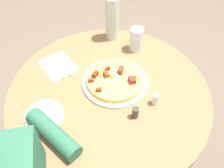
{
  "coord_description": "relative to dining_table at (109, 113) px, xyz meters",
  "views": [
    {
      "loc": [
        0.12,
        0.7,
        1.61
      ],
      "look_at": [
        -0.02,
        -0.02,
        0.75
      ],
      "focal_mm": 40.18,
      "sensor_mm": 36.0,
      "label": 1
    }
  ],
  "objects": [
    {
      "name": "salt_shaker",
      "position": [
        -0.19,
        0.1,
        0.2
      ],
      "size": [
        0.03,
        0.03,
        0.06
      ],
      "primitive_type": "cylinder",
      "color": "white",
      "rests_on": "dining_table"
    },
    {
      "name": "napkin",
      "position": [
        0.22,
        -0.2,
        0.18
      ],
      "size": [
        0.2,
        0.21,
        0.0
      ],
      "primitive_type": "cube",
      "rotation": [
        0.0,
        0.0,
        2.01
      ],
      "color": "white",
      "rests_on": "dining_table"
    },
    {
      "name": "pepper_shaker",
      "position": [
        -0.08,
        0.15,
        0.2
      ],
      "size": [
        0.03,
        0.03,
        0.06
      ],
      "primitive_type": "cylinder",
      "color": "#3F3833",
      "rests_on": "dining_table"
    },
    {
      "name": "knife",
      "position": [
        0.2,
        -0.21,
        0.18
      ],
      "size": [
        0.09,
        0.17,
        0.0
      ],
      "primitive_type": "cube",
      "rotation": [
        0.0,
        0.0,
        2.01
      ],
      "color": "silver",
      "rests_on": "napkin"
    },
    {
      "name": "water_glass",
      "position": [
        -0.19,
        -0.26,
        0.24
      ],
      "size": [
        0.07,
        0.07,
        0.13
      ],
      "primitive_type": "cylinder",
      "color": "silver",
      "rests_on": "dining_table"
    },
    {
      "name": "water_bottle",
      "position": [
        -0.09,
        -0.38,
        0.29
      ],
      "size": [
        0.07,
        0.07,
        0.24
      ],
      "primitive_type": "cylinder",
      "color": "silver",
      "rests_on": "dining_table"
    },
    {
      "name": "dining_table",
      "position": [
        0.0,
        0.0,
        0.0
      ],
      "size": [
        0.92,
        0.92,
        0.73
      ],
      "color": "olive",
      "rests_on": "ground_plane"
    },
    {
      "name": "pizza_plate",
      "position": [
        -0.04,
        -0.05,
        0.18
      ],
      "size": [
        0.31,
        0.31,
        0.01
      ],
      "primitive_type": "cylinder",
      "color": "silver",
      "rests_on": "dining_table"
    },
    {
      "name": "ground_plane",
      "position": [
        0.0,
        0.0,
        -0.56
      ],
      "size": [
        6.0,
        6.0,
        0.0
      ],
      "primitive_type": "plane",
      "color": "#6B5B4C"
    },
    {
      "name": "fork",
      "position": [
        0.23,
        -0.2,
        0.18
      ],
      "size": [
        0.09,
        0.17,
        0.0
      ],
      "primitive_type": "cube",
      "rotation": [
        0.0,
        0.0,
        2.01
      ],
      "color": "silver",
      "rests_on": "napkin"
    },
    {
      "name": "breakfast_pizza",
      "position": [
        -0.04,
        -0.05,
        0.2
      ],
      "size": [
        0.27,
        0.27,
        0.05
      ],
      "color": "#D8B756",
      "rests_on": "pizza_plate"
    },
    {
      "name": "bread_plate",
      "position": [
        0.29,
        0.08,
        0.18
      ],
      "size": [
        0.16,
        0.16,
        0.01
      ],
      "primitive_type": "cylinder",
      "color": "silver",
      "rests_on": "dining_table"
    }
  ]
}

